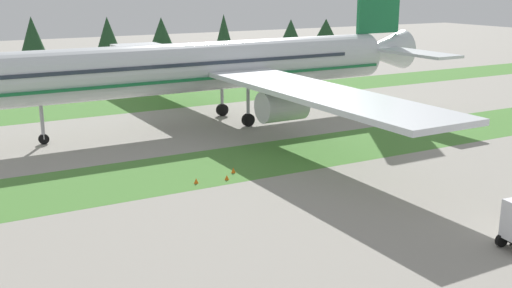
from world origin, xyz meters
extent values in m
cube|color=#4C8438|center=(0.00, 39.19, 0.00)|extent=(320.00, 11.97, 0.01)
cube|color=#4C8438|center=(0.00, 75.13, 0.00)|extent=(320.00, 11.97, 0.01)
cylinder|color=silver|center=(10.89, 57.16, 7.74)|extent=(53.61, 7.04, 6.32)
cone|color=silver|center=(40.26, 57.56, 8.21)|extent=(9.22, 6.12, 6.00)
cube|color=#19703D|center=(10.89, 57.16, 6.63)|extent=(52.30, 7.15, 0.36)
cube|color=#283342|center=(7.63, 57.12, 8.53)|extent=(47.08, 7.02, 0.44)
cube|color=silver|center=(14.44, 36.10, 7.11)|extent=(8.97, 36.01, 0.57)
cylinder|color=#A3A3A8|center=(13.10, 41.47, 5.03)|extent=(5.27, 3.54, 3.47)
cube|color=silver|center=(13.87, 78.32, 7.11)|extent=(8.97, 36.01, 0.57)
cylinder|color=#A3A3A8|center=(12.67, 72.91, 5.03)|extent=(5.27, 3.54, 3.47)
cube|color=silver|center=(39.73, 49.13, 8.69)|extent=(4.93, 13.12, 0.40)
cube|color=silver|center=(39.50, 65.98, 8.69)|extent=(4.93, 13.12, 0.40)
cylinder|color=#A3A3A8|center=(-9.99, 56.88, 3.70)|extent=(0.44, 0.44, 6.19)
cylinder|color=black|center=(-9.99, 56.88, 0.60)|extent=(1.21, 0.44, 1.20)
cylinder|color=#A3A3A8|center=(15.21, 53.43, 3.82)|extent=(0.44, 0.44, 5.94)
cylinder|color=black|center=(15.21, 53.43, 0.85)|extent=(1.71, 0.62, 1.70)
cylinder|color=#A3A3A8|center=(15.11, 61.01, 3.82)|extent=(0.44, 0.44, 5.94)
cylinder|color=black|center=(15.11, 61.01, 0.85)|extent=(1.71, 0.62, 1.70)
cylinder|color=black|center=(13.13, 11.34, 0.48)|extent=(0.99, 0.41, 0.96)
cone|color=orange|center=(2.76, 34.54, 0.24)|extent=(0.44, 0.44, 0.48)
cone|color=orange|center=(4.30, 36.20, 0.28)|extent=(0.44, 0.44, 0.57)
cone|color=orange|center=(-0.23, 34.97, 0.26)|extent=(0.44, 0.44, 0.51)
cylinder|color=#4C3823|center=(0.28, 123.16, 1.39)|extent=(0.70, 0.70, 2.78)
cone|color=#1E4223|center=(0.28, 123.16, 7.10)|extent=(5.77, 5.77, 8.63)
cylinder|color=#4C3823|center=(16.53, 123.11, 1.93)|extent=(0.70, 0.70, 3.85)
cone|color=#1E4223|center=(16.53, 123.11, 7.41)|extent=(4.86, 4.86, 7.11)
cylinder|color=#4C3823|center=(30.50, 126.17, 1.26)|extent=(0.70, 0.70, 2.53)
cone|color=#1E4223|center=(30.50, 126.17, 6.42)|extent=(6.12, 6.12, 7.77)
cylinder|color=#4C3823|center=(47.41, 126.63, 1.79)|extent=(0.70, 0.70, 3.59)
cone|color=#1E4223|center=(47.41, 126.63, 7.12)|extent=(3.70, 3.70, 7.06)
cylinder|color=#4C3823|center=(64.36, 121.58, 1.63)|extent=(0.70, 0.70, 3.26)
cone|color=#1E4223|center=(64.36, 121.58, 6.20)|extent=(5.14, 5.14, 5.89)
cylinder|color=#4C3823|center=(79.21, 126.81, 1.50)|extent=(0.70, 0.70, 2.99)
cone|color=#1E4223|center=(79.21, 126.81, 5.79)|extent=(5.87, 5.87, 5.59)
camera|label=1|loc=(-21.69, -15.53, 18.21)|focal=42.95mm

